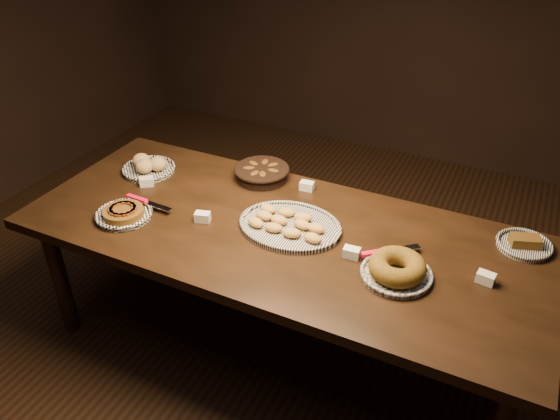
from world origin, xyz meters
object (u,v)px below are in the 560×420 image
at_px(apple_tart_plate, 124,213).
at_px(madeleine_platter, 289,225).
at_px(buffet_table, 279,242).
at_px(bundt_cake_plate, 397,269).

relative_size(apple_tart_plate, madeleine_platter, 0.67).
distance_m(apple_tart_plate, madeleine_platter, 0.78).
height_order(buffet_table, apple_tart_plate, apple_tart_plate).
xyz_separation_m(buffet_table, bundt_cake_plate, (0.57, -0.09, 0.11)).
bearing_deg(buffet_table, madeleine_platter, 36.41).
relative_size(buffet_table, madeleine_platter, 5.00).
distance_m(buffet_table, apple_tart_plate, 0.74).
bearing_deg(apple_tart_plate, bundt_cake_plate, 11.72).
xyz_separation_m(madeleine_platter, bundt_cake_plate, (0.54, -0.12, 0.02)).
bearing_deg(buffet_table, apple_tart_plate, -161.88).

